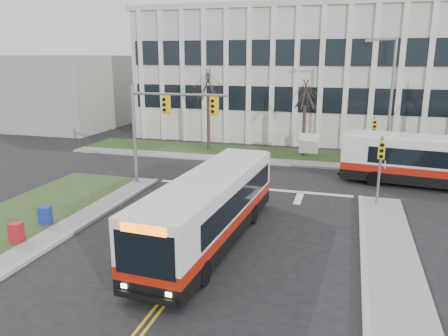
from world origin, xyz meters
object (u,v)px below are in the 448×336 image
(directory_sign, at_px, (309,144))
(bus_cross, at_px, (440,164))
(newspaper_box_blue, at_px, (46,216))
(bus_main, at_px, (210,210))
(streetlight, at_px, (389,95))
(newspaper_box_red, at_px, (17,234))

(directory_sign, distance_m, bus_cross, 10.39)
(bus_cross, relative_size, newspaper_box_blue, 12.10)
(directory_sign, xyz_separation_m, bus_main, (-2.47, -17.69, 0.32))
(bus_main, distance_m, bus_cross, 15.99)
(newspaper_box_blue, bearing_deg, bus_main, -8.89)
(newspaper_box_blue, bearing_deg, bus_cross, 20.84)
(streetlight, distance_m, newspaper_box_red, 25.15)
(bus_cross, bearing_deg, directory_sign, -117.74)
(directory_sign, bearing_deg, bus_cross, -35.40)
(streetlight, relative_size, newspaper_box_blue, 9.68)
(streetlight, xyz_separation_m, newspaper_box_blue, (-16.14, -16.74, -4.72))
(streetlight, distance_m, directory_sign, 6.96)
(directory_sign, distance_m, bus_main, 17.86)
(streetlight, relative_size, bus_main, 0.82)
(bus_main, distance_m, newspaper_box_red, 8.39)
(newspaper_box_blue, bearing_deg, directory_sign, 48.16)
(bus_main, height_order, bus_cross, bus_cross)
(directory_sign, bearing_deg, streetlight, -13.23)
(streetlight, height_order, newspaper_box_red, streetlight)
(directory_sign, height_order, newspaper_box_blue, directory_sign)
(newspaper_box_red, bearing_deg, bus_main, 8.73)
(directory_sign, bearing_deg, bus_main, -97.94)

